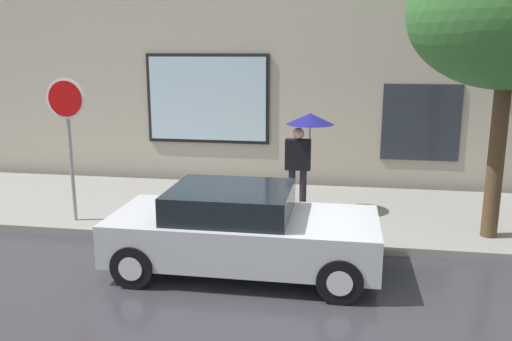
% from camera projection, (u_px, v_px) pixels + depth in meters
% --- Properties ---
extents(ground_plane, '(60.00, 60.00, 0.00)m').
position_uv_depth(ground_plane, '(258.00, 271.00, 8.33)').
color(ground_plane, '#333338').
extents(sidewalk, '(20.00, 4.00, 0.15)m').
position_uv_depth(sidewalk, '(281.00, 211.00, 11.20)').
color(sidewalk, gray).
rests_on(sidewalk, ground).
extents(building_facade, '(20.00, 0.67, 7.00)m').
position_uv_depth(building_facade, '(295.00, 45.00, 12.84)').
color(building_facade, '#B2A893').
rests_on(building_facade, ground).
extents(parked_car, '(4.06, 1.88, 1.33)m').
position_uv_depth(parked_car, '(242.00, 230.00, 8.20)').
color(parked_car, '#B7BABF').
rests_on(parked_car, ground).
extents(fire_hydrant, '(0.30, 0.44, 0.76)m').
position_uv_depth(fire_hydrant, '(207.00, 200.00, 10.36)').
color(fire_hydrant, white).
rests_on(fire_hydrant, sidewalk).
extents(pedestrian_with_umbrella, '(0.96, 0.95, 2.01)m').
position_uv_depth(pedestrian_with_umbrella, '(306.00, 135.00, 10.57)').
color(pedestrian_with_umbrella, black).
rests_on(pedestrian_with_umbrella, sidewalk).
extents(stop_sign, '(0.76, 0.10, 2.73)m').
position_uv_depth(stop_sign, '(68.00, 121.00, 9.91)').
color(stop_sign, gray).
rests_on(stop_sign, sidewalk).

